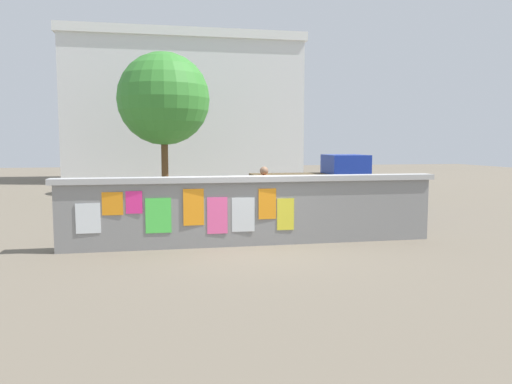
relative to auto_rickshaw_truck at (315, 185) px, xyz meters
name	(u,v)px	position (x,y,z in m)	size (l,w,h in m)	color
ground	(214,202)	(-2.85, 3.52, -0.90)	(60.00, 60.00, 0.00)	#6B6051
poster_wall	(253,210)	(-2.86, -4.48, -0.12)	(8.36, 0.42, 1.51)	gray
auto_rickshaw_truck	(315,185)	(0.00, 0.00, 0.00)	(3.66, 1.66, 1.85)	black
motorcycle	(207,212)	(-3.65, -2.44, -0.44)	(1.88, 0.64, 0.87)	black
bicycle_near	(135,202)	(-5.60, 0.92, -0.54)	(1.68, 0.51, 0.95)	black
bicycle_far	(122,215)	(-5.80, -1.83, -0.54)	(1.69, 0.46, 0.95)	black
person_walking	(264,191)	(-2.19, -2.56, 0.09)	(0.45, 0.45, 1.62)	yellow
tree_roadside	(164,99)	(-4.60, 7.34, 3.25)	(4.04, 4.04, 6.18)	brown
building_background	(184,109)	(-3.29, 15.69, 3.39)	(13.79, 5.98, 8.55)	silver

